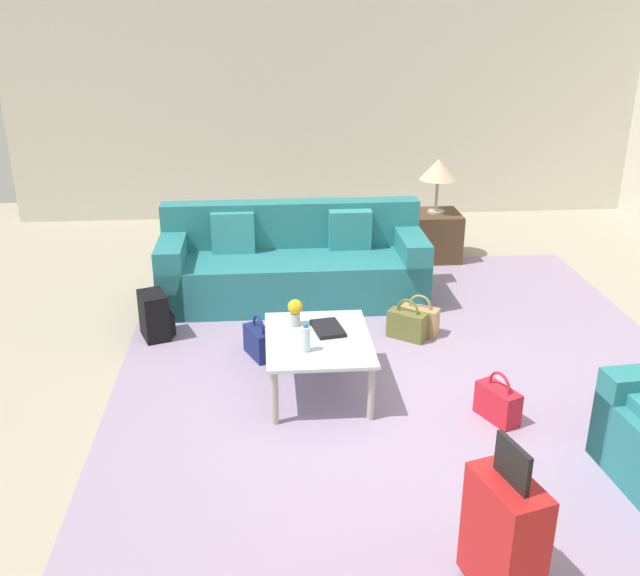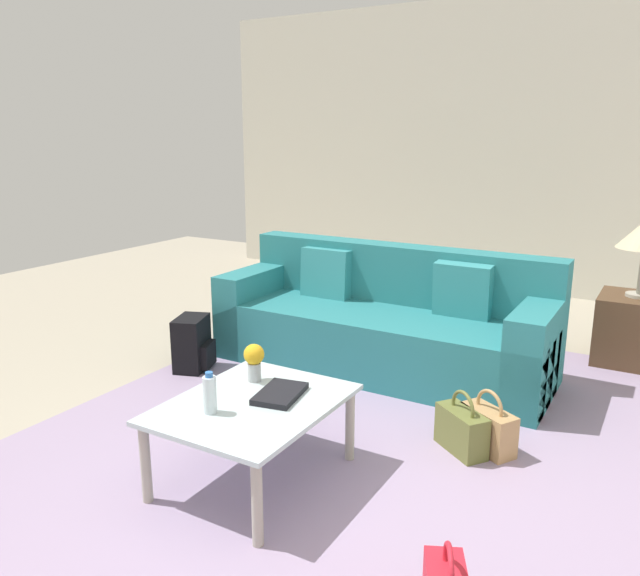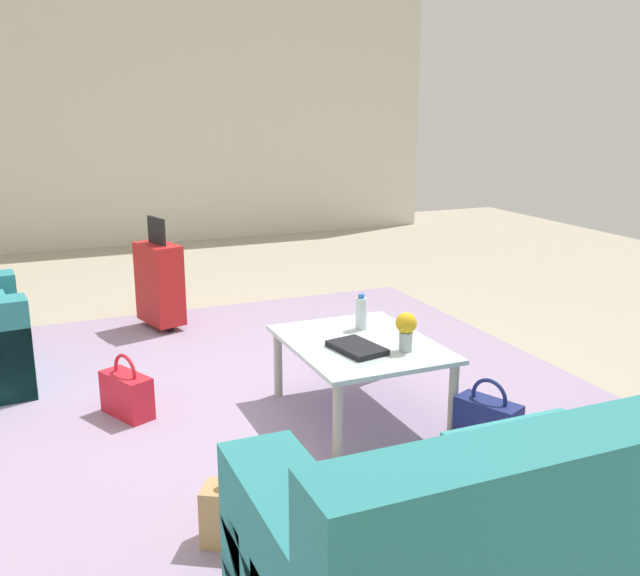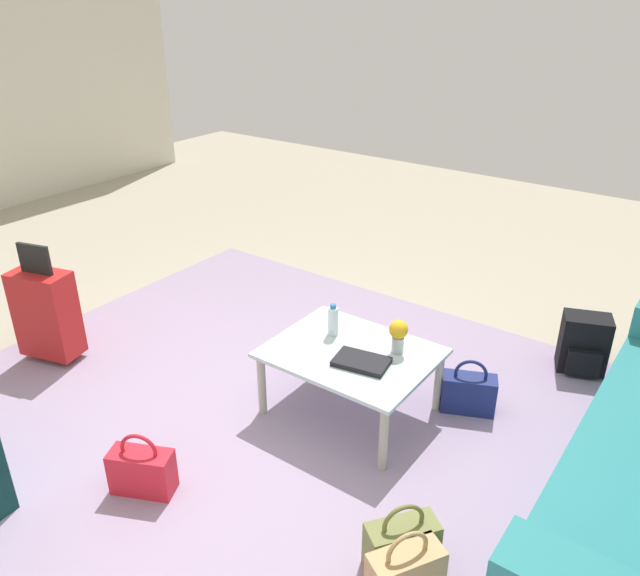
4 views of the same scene
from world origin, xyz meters
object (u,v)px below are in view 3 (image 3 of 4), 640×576
(coffee_table_book, at_px, (357,348))
(suitcase_red, at_px, (159,282))
(flower_vase, at_px, (406,328))
(handbag_navy, at_px, (488,422))
(handbag_tan, at_px, (244,514))
(handbag_red, at_px, (127,394))
(couch, at_px, (634,539))
(water_bottle, at_px, (361,313))
(handbag_olive, at_px, (267,497))
(coffee_table, at_px, (360,351))

(coffee_table_book, distance_m, suitcase_red, 2.21)
(flower_vase, distance_m, handbag_navy, 0.61)
(suitcase_red, relative_size, handbag_navy, 2.37)
(flower_vase, bearing_deg, handbag_tan, 121.80)
(handbag_tan, bearing_deg, handbag_red, 9.97)
(suitcase_red, height_order, handbag_navy, suitcase_red)
(couch, height_order, handbag_tan, couch)
(flower_vase, bearing_deg, suitcase_red, 20.95)
(water_bottle, xyz_separation_m, coffee_table_book, (-0.32, 0.18, -0.08))
(handbag_olive, bearing_deg, handbag_navy, -79.43)
(couch, distance_m, handbag_olive, 1.35)
(handbag_navy, xyz_separation_m, handbag_tan, (-0.32, 1.36, 0.00))
(coffee_table_book, bearing_deg, flower_vase, -124.01)
(handbag_olive, xyz_separation_m, handbag_tan, (-0.09, 0.12, 0.00))
(water_bottle, height_order, coffee_table_book, water_bottle)
(coffee_table, relative_size, handbag_red, 2.62)
(handbag_red, bearing_deg, water_bottle, -102.69)
(couch, xyz_separation_m, flower_vase, (1.57, -0.05, 0.24))
(water_bottle, relative_size, suitcase_red, 0.24)
(handbag_olive, xyz_separation_m, handbag_navy, (0.23, -1.24, 0.00))
(couch, bearing_deg, water_bottle, -0.00)
(water_bottle, bearing_deg, coffee_table_book, 150.64)
(couch, relative_size, handbag_navy, 6.83)
(suitcase_red, bearing_deg, water_bottle, -156.04)
(flower_vase, height_order, handbag_navy, flower_vase)
(couch, distance_m, flower_vase, 1.59)
(coffee_table, distance_m, suitcase_red, 2.12)
(handbag_olive, relative_size, handbag_tan, 1.00)
(couch, distance_m, suitcase_red, 3.88)
(coffee_table, xyz_separation_m, handbag_red, (0.49, 1.17, -0.24))
(couch, relative_size, water_bottle, 11.98)
(couch, bearing_deg, handbag_tan, 48.90)
(coffee_table, relative_size, coffee_table_book, 3.10)
(coffee_table, bearing_deg, handbag_olive, 134.80)
(flower_vase, distance_m, handbag_red, 1.56)
(couch, relative_size, coffee_table, 2.60)
(handbag_olive, bearing_deg, water_bottle, -42.18)
(suitcase_red, relative_size, handbag_olive, 2.37)
(couch, xyz_separation_m, handbag_olive, (0.99, 0.91, -0.18))
(couch, bearing_deg, handbag_olive, 42.73)
(couch, distance_m, coffee_table, 1.80)
(suitcase_red, relative_size, handbag_red, 2.37)
(coffee_table_book, bearing_deg, handbag_tan, 121.62)
(couch, height_order, water_bottle, couch)
(coffee_table_book, bearing_deg, handbag_red, 50.49)
(suitcase_red, bearing_deg, handbag_red, 162.57)
(coffee_table_book, distance_m, flower_vase, 0.27)
(handbag_olive, height_order, handbag_red, same)
(handbag_red, bearing_deg, handbag_olive, -164.28)
(handbag_navy, bearing_deg, couch, 165.01)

